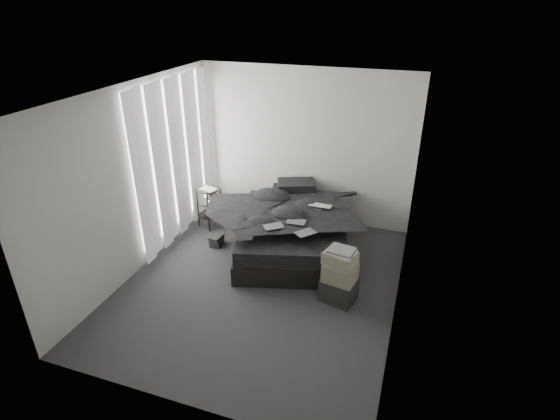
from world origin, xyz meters
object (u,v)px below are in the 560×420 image
(side_stand, at_px, (210,208))
(bed, at_px, (293,240))
(laptop, at_px, (320,203))
(box_lower, at_px, (338,290))

(side_stand, bearing_deg, bed, -9.22)
(bed, relative_size, laptop, 6.24)
(box_lower, bearing_deg, side_stand, 152.69)
(laptop, height_order, side_stand, laptop)
(side_stand, distance_m, box_lower, 2.81)
(bed, xyz_separation_m, laptop, (0.36, 0.15, 0.63))
(bed, distance_m, box_lower, 1.40)
(bed, bearing_deg, box_lower, -63.20)
(laptop, xyz_separation_m, box_lower, (0.58, -1.19, -0.62))
(laptop, distance_m, box_lower, 1.46)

